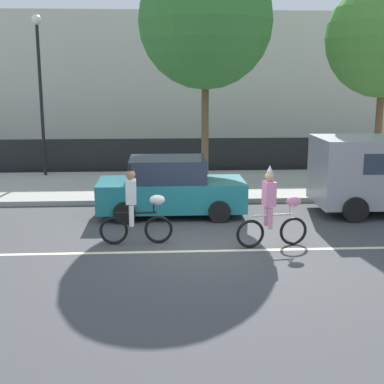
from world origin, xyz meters
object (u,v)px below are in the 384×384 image
parade_cyclist_zebra (136,209)px  street_lamp_post (40,72)px  parade_cyclist_pink (273,211)px  parked_car_teal (170,188)px

parade_cyclist_zebra → street_lamp_post: size_ratio=0.33×
parade_cyclist_pink → parked_car_teal: parade_cyclist_pink is taller
street_lamp_post → parked_car_teal: bearing=-50.5°
parked_car_teal → parade_cyclist_zebra: bearing=-108.0°
parade_cyclist_pink → parked_car_teal: bearing=127.7°
parked_car_teal → street_lamp_post: bearing=129.5°
parade_cyclist_pink → street_lamp_post: size_ratio=0.33×
parade_cyclist_pink → parade_cyclist_zebra: bearing=173.0°
parade_cyclist_zebra → parked_car_teal: bearing=72.0°
parade_cyclist_pink → parked_car_teal: size_ratio=0.47×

